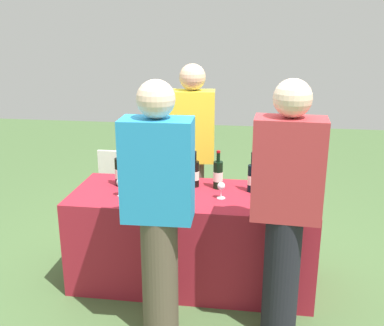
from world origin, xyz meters
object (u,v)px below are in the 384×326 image
menu_board (126,187)px  wine_bottle_0 (120,171)px  guest_0 (158,207)px  wine_bottle_1 (157,175)px  server_pouring (192,151)px  guest_1 (286,206)px  wine_glass_0 (121,183)px  wine_glass_1 (179,185)px  wine_bottle_4 (218,175)px  wine_bottle_5 (252,178)px  wine_bottle_3 (194,174)px  wine_bottle_6 (280,179)px  wine_bottle_2 (181,173)px  wine_glass_2 (221,187)px

menu_board → wine_bottle_0: bearing=-74.1°
wine_bottle_0 → guest_0: 0.95m
wine_bottle_1 → guest_0: 0.82m
server_pouring → guest_1: (0.76, -1.19, -0.00)m
wine_bottle_1 → wine_glass_0: bearing=-136.3°
wine_glass_1 → wine_bottle_4: bearing=41.0°
server_pouring → wine_glass_0: bearing=53.2°
guest_1 → wine_bottle_5: bearing=110.8°
wine_glass_1 → wine_bottle_5: bearing=20.2°
wine_bottle_4 → wine_glass_1: 0.37m
wine_bottle_3 → wine_bottle_6: size_ratio=0.96×
wine_glass_1 → guest_0: guest_0 is taller
guest_1 → guest_0: bearing=-168.0°
wine_bottle_3 → wine_bottle_6: bearing=-4.2°
wine_bottle_2 → wine_glass_2: wine_bottle_2 is taller
wine_bottle_1 → menu_board: (-0.55, 0.97, -0.48)m
wine_glass_2 → guest_1: 0.69m
wine_bottle_1 → wine_bottle_5: 0.76m
wine_bottle_2 → wine_bottle_5: size_ratio=1.05×
wine_bottle_5 → server_pouring: server_pouring is taller
wine_bottle_2 → wine_glass_2: size_ratio=2.64×
wine_bottle_3 → wine_glass_1: bearing=-108.1°
menu_board → guest_0: bearing=-65.5°
wine_glass_0 → wine_bottle_5: bearing=13.6°
wine_bottle_0 → wine_glass_0: (0.08, -0.23, -0.01)m
server_pouring → menu_board: server_pouring is taller
guest_0 → menu_board: (-0.74, 1.77, -0.54)m
wine_bottle_4 → wine_glass_1: bearing=-139.0°
wine_bottle_0 → wine_bottle_2: (0.50, 0.03, 0.00)m
wine_bottle_6 → wine_bottle_5: bearing=-179.2°
wine_bottle_2 → wine_bottle_3: bearing=16.6°
wine_bottle_6 → server_pouring: size_ratio=0.18×
wine_bottle_4 → wine_bottle_2: bearing=-176.6°
guest_0 → guest_1: bearing=6.9°
wine_bottle_4 → wine_glass_0: 0.77m
wine_bottle_6 → wine_glass_2: 0.48m
wine_bottle_5 → wine_glass_1: size_ratio=2.29×
wine_bottle_4 → guest_1: (0.49, -0.74, 0.06)m
wine_bottle_1 → guest_1: size_ratio=0.17×
wine_bottle_1 → server_pouring: server_pouring is taller
menu_board → wine_glass_0: bearing=-73.2°
wine_bottle_1 → wine_bottle_2: 0.19m
wine_glass_2 → guest_1: size_ratio=0.07×
wine_bottle_0 → wine_glass_2: (0.84, -0.17, -0.03)m
wine_glass_1 → menu_board: bearing=123.5°
wine_glass_0 → menu_board: 1.32m
wine_bottle_0 → wine_bottle_6: size_ratio=1.06×
wine_bottle_0 → wine_bottle_6: 1.29m
wine_bottle_1 → wine_bottle_6: (0.98, 0.02, 0.00)m
wine_bottle_1 → guest_0: guest_0 is taller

